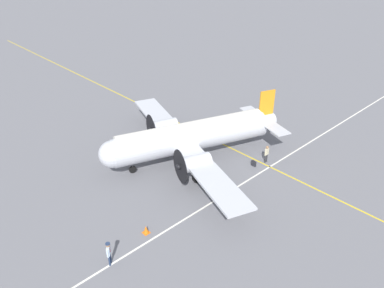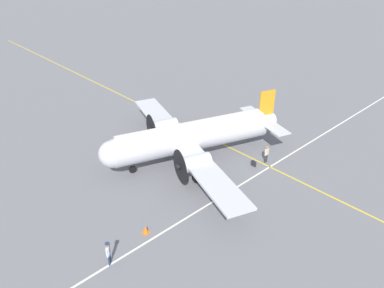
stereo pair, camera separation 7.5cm
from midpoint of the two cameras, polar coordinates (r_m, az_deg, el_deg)
ground_plane at (r=36.21m, az=0.06°, el=-2.29°), size 300.00×300.00×0.00m
apron_line_eastwest at (r=38.89m, az=4.71°, el=0.01°), size 120.00×0.16×0.01m
apron_line_northsouth at (r=32.80m, az=7.33°, el=-6.28°), size 0.16×120.00×0.01m
airliner_main at (r=34.82m, az=-0.57°, el=1.09°), size 21.81×17.69×5.75m
crew_foreground at (r=25.63m, az=-12.56°, el=-15.63°), size 0.45×0.48×1.81m
passenger_boarding at (r=35.84m, az=11.38°, el=-1.27°), size 0.28×0.61×1.77m
suitcase_near_door at (r=35.45m, az=9.43°, el=-2.96°), size 0.51×0.13×0.59m
traffic_cone at (r=27.96m, az=-7.00°, el=-12.82°), size 0.48×0.48×0.63m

